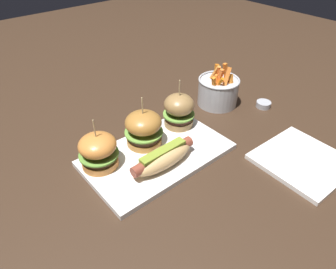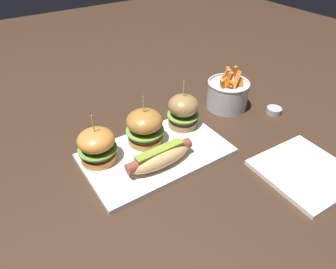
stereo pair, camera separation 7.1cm
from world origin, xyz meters
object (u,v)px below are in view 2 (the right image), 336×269
at_px(platter_main, 156,154).
at_px(side_plate, 305,171).
at_px(slider_right, 183,111).
at_px(slider_center, 144,127).
at_px(slider_left, 97,146).
at_px(fries_bucket, 227,94).
at_px(hot_dog, 160,157).
at_px(sauce_ramekin, 274,110).

distance_m(platter_main, side_plate, 0.37).
bearing_deg(slider_right, slider_center, -177.70).
xyz_separation_m(slider_left, slider_center, (0.13, 0.00, 0.00)).
distance_m(slider_center, fries_bucket, 0.32).
bearing_deg(slider_left, platter_main, -22.04).
xyz_separation_m(platter_main, hot_dog, (-0.02, -0.05, 0.03)).
xyz_separation_m(fries_bucket, sauce_ramekin, (0.10, -0.11, -0.04)).
relative_size(hot_dog, slider_right, 1.26).
bearing_deg(platter_main, sauce_ramekin, -3.95).
xyz_separation_m(slider_left, fries_bucket, (0.45, 0.03, -0.01)).
bearing_deg(sauce_ramekin, slider_left, 171.44).
bearing_deg(slider_center, sauce_ramekin, -11.20).
bearing_deg(fries_bucket, platter_main, -165.36).
height_order(slider_left, slider_right, slider_right).
bearing_deg(slider_right, platter_main, -154.94).
bearing_deg(platter_main, fries_bucket, 14.64).
bearing_deg(hot_dog, platter_main, 69.02).
bearing_deg(slider_left, hot_dog, -40.82).
distance_m(slider_left, slider_right, 0.26).
relative_size(sauce_ramekin, side_plate, 0.23).
distance_m(slider_left, sauce_ramekin, 0.55).
bearing_deg(slider_right, slider_left, -178.82).
relative_size(slider_left, fries_bucket, 0.97).
relative_size(platter_main, side_plate, 1.81).
bearing_deg(side_plate, platter_main, 136.21).
bearing_deg(platter_main, side_plate, -43.79).
bearing_deg(sauce_ramekin, fries_bucket, 131.41).
height_order(slider_center, fries_bucket, slider_center).
bearing_deg(platter_main, slider_left, 157.96).
height_order(hot_dog, fries_bucket, fries_bucket).
bearing_deg(slider_right, hot_dog, -143.92).
height_order(slider_left, sauce_ramekin, slider_left).
relative_size(platter_main, slider_center, 2.66).
xyz_separation_m(platter_main, fries_bucket, (0.32, 0.08, 0.04)).
bearing_deg(slider_left, slider_right, 1.18).
xyz_separation_m(hot_dog, sauce_ramekin, (0.43, 0.02, -0.03)).
bearing_deg(platter_main, slider_right, 25.06).
height_order(platter_main, fries_bucket, fries_bucket).
relative_size(hot_dog, slider_left, 1.36).
height_order(platter_main, slider_left, slider_left).
relative_size(hot_dog, slider_center, 1.29).
bearing_deg(fries_bucket, slider_center, -174.86).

